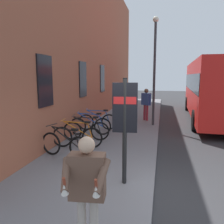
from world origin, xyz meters
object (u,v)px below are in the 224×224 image
object	(u,v)px
pedestrian_crossing_street	(120,108)
pedestrian_by_facade	(128,106)
transit_info_sign	(125,115)
tourist_with_hotdogs	(87,184)
bicycle_leaning_wall	(77,137)
pedestrian_near_bus	(146,101)
street_lamp	(155,62)
bicycle_mid_rack	(86,130)
bicycle_end_of_row	(98,121)
city_bus	(213,87)
bicycle_far_end	(90,126)
bicycle_beside_lamp	(65,145)

from	to	relation	value
pedestrian_crossing_street	pedestrian_by_facade	bearing A→B (deg)	-4.64
transit_info_sign	tourist_with_hotdogs	xyz separation A→B (m)	(-2.21, 0.14, -0.57)
bicycle_leaning_wall	pedestrian_by_facade	xyz separation A→B (m)	(3.99, -1.15, 0.58)
pedestrian_near_bus	street_lamp	bearing A→B (deg)	-159.19
pedestrian_by_facade	tourist_with_hotdogs	distance (m)	8.50
bicycle_mid_rack	pedestrian_near_bus	xyz separation A→B (m)	(4.54, -1.92, 0.68)
bicycle_leaning_wall	bicycle_mid_rack	size ratio (longest dim) A/B	1.01
bicycle_mid_rack	pedestrian_near_bus	bearing A→B (deg)	-22.98
bicycle_end_of_row	tourist_with_hotdogs	bearing A→B (deg)	-165.16
bicycle_mid_rack	tourist_with_hotdogs	bearing A→B (deg)	-161.15
bicycle_end_of_row	city_bus	size ratio (longest dim) A/B	0.16
city_bus	street_lamp	world-z (taller)	street_lamp
street_lamp	city_bus	bearing A→B (deg)	-48.28
bicycle_end_of_row	street_lamp	size ratio (longest dim) A/B	0.33
tourist_with_hotdogs	bicycle_leaning_wall	bearing A→B (deg)	22.54
bicycle_far_end	city_bus	xyz separation A→B (m)	(5.49, -5.78, 1.41)
bicycle_far_end	pedestrian_near_bus	distance (m)	4.28
bicycle_mid_rack	pedestrian_by_facade	size ratio (longest dim) A/B	1.10
pedestrian_crossing_street	street_lamp	bearing A→B (deg)	-37.98
bicycle_mid_rack	bicycle_end_of_row	distance (m)	1.77
bicycle_far_end	pedestrian_by_facade	bearing A→B (deg)	-28.90
pedestrian_by_facade	street_lamp	size ratio (longest dim) A/B	0.31
tourist_with_hotdogs	city_bus	bearing A→B (deg)	-18.10
bicycle_leaning_wall	pedestrian_near_bus	world-z (taller)	pedestrian_near_bus
transit_info_sign	city_bus	world-z (taller)	city_bus
bicycle_beside_lamp	pedestrian_crossing_street	xyz separation A→B (m)	(3.55, -1.04, 0.67)
transit_info_sign	tourist_with_hotdogs	distance (m)	2.29
bicycle_far_end	city_bus	distance (m)	8.09
bicycle_beside_lamp	pedestrian_by_facade	distance (m)	5.15
bicycle_leaning_wall	bicycle_beside_lamp	bearing A→B (deg)	179.18
transit_info_sign	pedestrian_near_bus	xyz separation A→B (m)	(7.71, 0.06, -0.53)
pedestrian_crossing_street	tourist_with_hotdogs	distance (m)	7.08
transit_info_sign	pedestrian_crossing_street	world-z (taller)	transit_info_sign
bicycle_mid_rack	transit_info_sign	distance (m)	3.94
tourist_with_hotdogs	street_lamp	world-z (taller)	street_lamp
bicycle_end_of_row	city_bus	world-z (taller)	city_bus
bicycle_far_end	pedestrian_crossing_street	bearing A→B (deg)	-54.23
pedestrian_by_facade	tourist_with_hotdogs	xyz separation A→B (m)	(-8.47, -0.71, 0.06)
bicycle_beside_lamp	bicycle_end_of_row	world-z (taller)	same
bicycle_beside_lamp	pedestrian_by_facade	xyz separation A→B (m)	(4.98, -1.16, 0.58)
bicycle_far_end	bicycle_end_of_row	bearing A→B (deg)	-3.25
transit_info_sign	bicycle_end_of_row	bearing A→B (deg)	22.43
city_bus	pedestrian_by_facade	size ratio (longest dim) A/B	6.65
city_bus	pedestrian_crossing_street	xyz separation A→B (m)	(-4.68, 4.65, -0.74)
bicycle_far_end	pedestrian_by_facade	distance (m)	2.63
bicycle_end_of_row	pedestrian_near_bus	size ratio (longest dim) A/B	0.98
bicycle_leaning_wall	pedestrian_by_facade	world-z (taller)	pedestrian_by_facade
bicycle_beside_lamp	bicycle_end_of_row	bearing A→B (deg)	0.42
pedestrian_by_facade	street_lamp	world-z (taller)	street_lamp
bicycle_beside_lamp	bicycle_end_of_row	xyz separation A→B (m)	(3.68, 0.03, 0.00)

